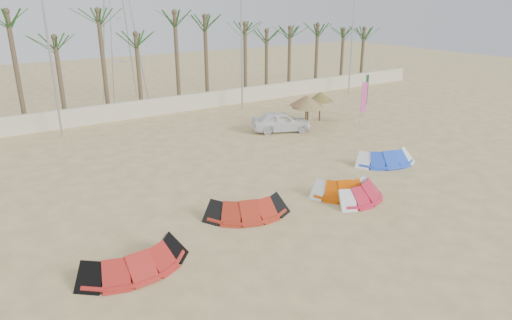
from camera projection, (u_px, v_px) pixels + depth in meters
ground at (343, 236)px, 17.47m from camera, size 120.00×120.00×0.00m
boundary_wall at (139, 109)px, 34.48m from camera, size 60.00×0.30×1.30m
palm_line at (134, 28)px, 34.05m from camera, size 52.00×4.00×7.70m
lamp_b at (50, 46)px, 28.07m from camera, size 1.25×0.14×11.00m
lamp_c at (242, 36)px, 35.39m from camera, size 1.25×0.14×11.00m
lamp_d at (353, 30)px, 41.67m from camera, size 1.25×0.14×11.00m
pylon at (126, 102)px, 39.92m from camera, size 3.00×3.00×14.00m
kite_red_left at (131, 256)px, 15.30m from camera, size 3.76×1.71×0.90m
kite_red_mid at (243, 205)px, 19.08m from camera, size 3.81×2.46×0.90m
kite_red_right at (357, 189)px, 20.65m from camera, size 3.35×2.23×0.90m
kite_orange at (338, 186)px, 20.97m from camera, size 3.36×2.52×0.90m
kite_blue at (382, 156)px, 24.99m from camera, size 3.70×2.41×0.90m
parasol_left at (308, 103)px, 30.59m from camera, size 2.17×2.17×2.29m
parasol_mid at (306, 100)px, 30.86m from camera, size 2.28×2.28×2.39m
parasol_right at (320, 96)px, 33.13m from camera, size 1.85×1.85×2.18m
flag_pink at (363, 98)px, 32.06m from camera, size 0.45×0.10×3.22m
flag_green at (367, 91)px, 33.82m from camera, size 0.45×0.13×3.43m
car at (281, 122)px, 30.86m from camera, size 4.31×3.07×1.36m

